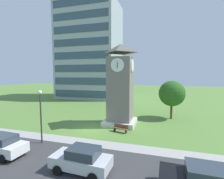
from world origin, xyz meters
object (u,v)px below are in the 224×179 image
object	(u,v)px
park_bench	(121,128)
parked_car_silver	(82,159)
tree_near_tower	(172,94)
street_lamp	(41,110)
clock_tower	(120,89)

from	to	relation	value
park_bench	parked_car_silver	distance (m)	8.17
tree_near_tower	street_lamp	bearing A→B (deg)	-134.47
tree_near_tower	clock_tower	bearing A→B (deg)	-144.22
clock_tower	parked_car_silver	bearing A→B (deg)	-90.07
tree_near_tower	parked_car_silver	world-z (taller)	tree_near_tower
park_bench	street_lamp	distance (m)	8.70
tree_near_tower	parked_car_silver	xyz separation A→B (m)	(-6.63, -15.77, -2.89)
clock_tower	street_lamp	bearing A→B (deg)	-126.37
park_bench	tree_near_tower	xyz separation A→B (m)	(5.88, 7.65, 3.29)
street_lamp	parked_car_silver	xyz separation A→B (m)	(5.80, -3.10, -2.35)
parked_car_silver	clock_tower	bearing A→B (deg)	89.93
clock_tower	parked_car_silver	xyz separation A→B (m)	(-0.01, -11.00, -3.78)
clock_tower	tree_near_tower	bearing A→B (deg)	35.78
parked_car_silver	tree_near_tower	bearing A→B (deg)	67.19
street_lamp	parked_car_silver	distance (m)	6.99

